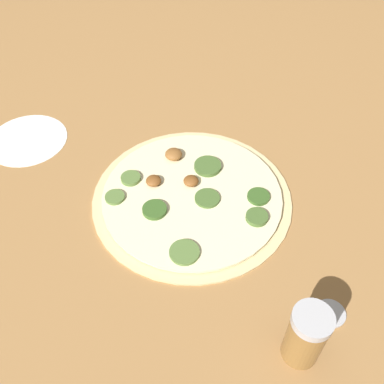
{
  "coord_description": "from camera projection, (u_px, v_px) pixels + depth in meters",
  "views": [
    {
      "loc": [
        -0.49,
        0.03,
        0.57
      ],
      "look_at": [
        0.0,
        0.0,
        0.02
      ],
      "focal_mm": 42.0,
      "sensor_mm": 36.0,
      "label": 1
    }
  ],
  "objects": [
    {
      "name": "loose_cap",
      "position": [
        330.0,
        313.0,
        0.61
      ],
      "size": [
        0.04,
        0.04,
        0.01
      ],
      "color": "#B2B2B7",
      "rests_on": "ground_plane"
    },
    {
      "name": "pizza",
      "position": [
        192.0,
        196.0,
        0.75
      ],
      "size": [
        0.33,
        0.33,
        0.03
      ],
      "color": "beige",
      "rests_on": "ground_plane"
    },
    {
      "name": "flour_patch",
      "position": [
        27.0,
        140.0,
        0.85
      ],
      "size": [
        0.15,
        0.15,
        0.0
      ],
      "color": "white",
      "rests_on": "ground_plane"
    },
    {
      "name": "ground_plane",
      "position": [
        192.0,
        199.0,
        0.75
      ],
      "size": [
        3.0,
        3.0,
        0.0
      ],
      "primitive_type": "plane",
      "color": "#9E703F"
    },
    {
      "name": "spice_jar",
      "position": [
        306.0,
        336.0,
        0.54
      ],
      "size": [
        0.05,
        0.05,
        0.1
      ],
      "color": "olive",
      "rests_on": "ground_plane"
    }
  ]
}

